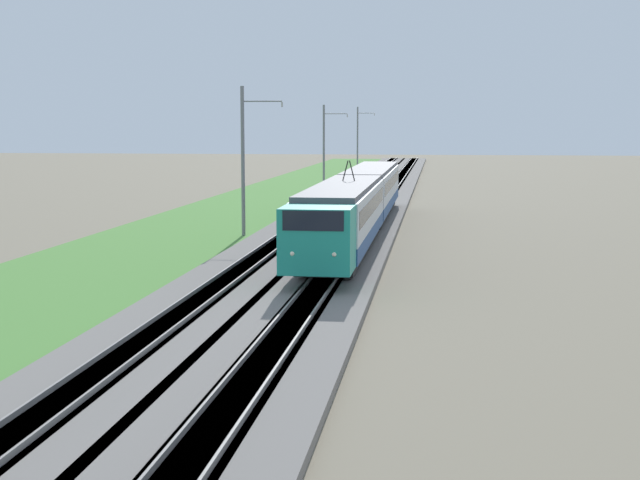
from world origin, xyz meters
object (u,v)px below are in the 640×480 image
object	(u,v)px
catenary_mast_mid	(244,160)
catenary_mast_distant	(358,139)
catenary_mast_far	(324,147)
passenger_train	(359,200)

from	to	relation	value
catenary_mast_mid	catenary_mast_distant	world-z (taller)	catenary_mast_distant
catenary_mast_distant	catenary_mast_far	bearing A→B (deg)	-180.00
catenary_mast_distant	passenger_train	bearing A→B (deg)	-174.76
catenary_mast_far	catenary_mast_distant	distance (m)	37.99
catenary_mast_far	catenary_mast_distant	size ratio (longest dim) A/B	0.94
passenger_train	catenary_mast_mid	xyz separation A→B (m)	(-0.78, 6.90, 2.38)
catenary_mast_mid	catenary_mast_far	bearing A→B (deg)	-0.00
catenary_mast_mid	catenary_mast_distant	xyz separation A→B (m)	(75.98, 0.00, 0.15)
passenger_train	catenary_mast_mid	bearing A→B (deg)	-83.51
passenger_train	catenary_mast_distant	bearing A→B (deg)	-174.76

